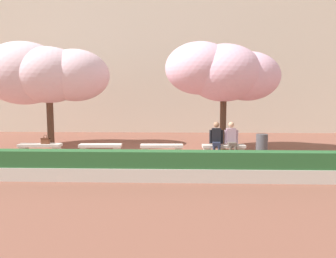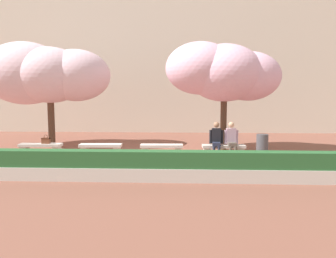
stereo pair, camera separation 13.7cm
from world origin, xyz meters
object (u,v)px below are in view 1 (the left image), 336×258
stone_bench_center (162,149)px  trash_bin (262,144)px  person_seated_left (216,138)px  handbag (45,140)px  person_seated_right (232,138)px  cherry_tree_main (222,72)px  stone_bench_west_end (40,148)px  stone_bench_near_east (224,149)px  stone_bench_near_west (101,148)px  cherry_tree_secondary (46,74)px

stone_bench_center → trash_bin: (3.79, 0.56, 0.09)m
trash_bin → person_seated_left: bearing=-161.2°
trash_bin → handbag: bearing=-176.1°
person_seated_right → cherry_tree_main: cherry_tree_main is taller
cherry_tree_main → stone_bench_west_end: bearing=-167.4°
stone_bench_west_end → stone_bench_near_east: size_ratio=1.00×
person_seated_right → trash_bin: size_ratio=1.65×
stone_bench_near_east → stone_bench_near_west: bearing=180.0°
cherry_tree_main → trash_bin: 3.27m
person_seated_left → trash_bin: person_seated_left is taller
trash_bin → stone_bench_center: bearing=-171.6°
handbag → stone_bench_west_end: bearing=-179.6°
stone_bench_center → cherry_tree_main: cherry_tree_main is taller
stone_bench_west_end → person_seated_left: (6.53, -0.05, 0.40)m
stone_bench_west_end → person_seated_left: size_ratio=1.22×
person_seated_right → handbag: size_ratio=3.81×
person_seated_right → cherry_tree_main: (-0.20, 1.60, 2.46)m
stone_bench_west_end → handbag: (0.21, 0.00, 0.28)m
stone_bench_near_east → person_seated_right: (0.27, -0.05, 0.40)m
person_seated_left → cherry_tree_main: bearing=77.7°
person_seated_left → person_seated_right: bearing=-0.0°
stone_bench_center → cherry_tree_secondary: 6.23m
stone_bench_west_end → stone_bench_center: (4.53, 0.00, 0.00)m
person_seated_right → cherry_tree_main: 2.94m
stone_bench_west_end → handbag: handbag is taller
person_seated_left → handbag: (-6.32, 0.05, -0.12)m
stone_bench_near_east → person_seated_right: person_seated_right is taller
stone_bench_center → person_seated_left: person_seated_left is taller
person_seated_right → stone_bench_west_end: bearing=179.6°
stone_bench_center → stone_bench_west_end: bearing=180.0°
stone_bench_center → trash_bin: 3.83m
stone_bench_near_west → stone_bench_center: bearing=0.0°
person_seated_left → person_seated_right: size_ratio=1.00×
stone_bench_near_west → handbag: 2.08m
stone_bench_near_east → person_seated_right: size_ratio=1.22×
cherry_tree_main → trash_bin: size_ratio=5.95×
stone_bench_center → person_seated_right: bearing=-1.2°
stone_bench_near_east → person_seated_left: bearing=-169.0°
stone_bench_west_end → handbag: 0.35m
cherry_tree_main → trash_bin: bearing=-34.3°
cherry_tree_secondary → person_seated_right: bearing=-16.2°
stone_bench_near_west → cherry_tree_main: cherry_tree_main is taller
stone_bench_near_east → person_seated_left: size_ratio=1.22×
stone_bench_center → stone_bench_near_east: same height
stone_bench_near_east → handbag: bearing=180.0°
stone_bench_near_west → trash_bin: 6.08m
stone_bench_near_east → person_seated_left: 0.49m
cherry_tree_main → person_seated_left: bearing=-102.3°
stone_bench_center → trash_bin: size_ratio=2.01×
stone_bench_west_end → stone_bench_near_east: 6.80m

